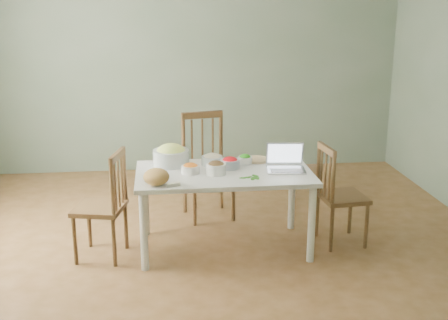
{
  "coord_description": "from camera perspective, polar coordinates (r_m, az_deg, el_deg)",
  "views": [
    {
      "loc": [
        -0.42,
        -4.44,
        2.1
      ],
      "look_at": [
        0.1,
        0.1,
        0.78
      ],
      "focal_mm": 46.11,
      "sensor_mm": 36.0,
      "label": 1
    }
  ],
  "objects": [
    {
      "name": "bowl_squash",
      "position": [
        4.97,
        -5.26,
        0.51
      ],
      "size": [
        0.33,
        0.33,
        0.18
      ],
      "primitive_type": null,
      "rotation": [
        0.0,
        0.0,
        -0.06
      ],
      "color": "#F3E578",
      "rests_on": "dining_table"
    },
    {
      "name": "laptop",
      "position": [
        4.8,
        6.21,
        0.15
      ],
      "size": [
        0.35,
        0.31,
        0.22
      ],
      "primitive_type": null,
      "rotation": [
        0.0,
        0.0,
        -0.11
      ],
      "color": "silver",
      "rests_on": "dining_table"
    },
    {
      "name": "flatbread",
      "position": [
        5.1,
        3.24,
        0.04
      ],
      "size": [
        0.25,
        0.25,
        0.02
      ],
      "primitive_type": "cylinder",
      "rotation": [
        0.0,
        0.0,
        0.13
      ],
      "color": "tan",
      "rests_on": "dining_table"
    },
    {
      "name": "chair_right",
      "position": [
        5.07,
        11.69,
        -3.37
      ],
      "size": [
        0.41,
        0.42,
        0.88
      ],
      "primitive_type": null,
      "rotation": [
        0.0,
        0.0,
        1.67
      ],
      "color": "#442712",
      "rests_on": "floor"
    },
    {
      "name": "bowl_redpep",
      "position": [
        4.86,
        0.6,
        -0.28
      ],
      "size": [
        0.18,
        0.18,
        0.1
      ],
      "primitive_type": null,
      "rotation": [
        0.0,
        0.0,
        -0.13
      ],
      "color": "#C40906",
      "rests_on": "dining_table"
    },
    {
      "name": "chair_far",
      "position": [
        5.53,
        -1.57,
        -0.7
      ],
      "size": [
        0.53,
        0.51,
        1.01
      ],
      "primitive_type": null,
      "rotation": [
        0.0,
        0.0,
        0.21
      ],
      "color": "#442712",
      "rests_on": "floor"
    },
    {
      "name": "bowl_mushroom",
      "position": [
        4.7,
        -0.79,
        -0.78
      ],
      "size": [
        0.21,
        0.21,
        0.11
      ],
      "primitive_type": null,
      "rotation": [
        0.0,
        0.0,
        -0.31
      ],
      "color": "#452B18",
      "rests_on": "dining_table"
    },
    {
      "name": "wall_back",
      "position": [
        6.99,
        -3.09,
        9.88
      ],
      "size": [
        5.0,
        0.0,
        2.7
      ],
      "primitive_type": "cube",
      "color": "#546851",
      "rests_on": "ground"
    },
    {
      "name": "wall_front",
      "position": [
        2.12,
        5.38,
        -4.69
      ],
      "size": [
        5.0,
        0.0,
        2.7
      ],
      "primitive_type": "cube",
      "color": "#546851",
      "rests_on": "ground"
    },
    {
      "name": "basil_bunch",
      "position": [
        4.62,
        2.53,
        -1.67
      ],
      "size": [
        0.19,
        0.19,
        0.02
      ],
      "primitive_type": null,
      "color": "#30661F",
      "rests_on": "dining_table"
    },
    {
      "name": "floor",
      "position": [
        4.93,
        -1.02,
        -9.16
      ],
      "size": [
        5.0,
        5.0,
        0.0
      ],
      "primitive_type": "cube",
      "color": "brown",
      "rests_on": "ground"
    },
    {
      "name": "chair_left",
      "position": [
        4.8,
        -12.26,
        -4.39
      ],
      "size": [
        0.46,
        0.47,
        0.9
      ],
      "primitive_type": null,
      "rotation": [
        0.0,
        0.0,
        -1.8
      ],
      "color": "#442712",
      "rests_on": "floor"
    },
    {
      "name": "bowl_onion",
      "position": [
        4.96,
        -1.2,
        0.07
      ],
      "size": [
        0.24,
        0.24,
        0.1
      ],
      "primitive_type": null,
      "rotation": [
        0.0,
        0.0,
        0.39
      ],
      "color": "beige",
      "rests_on": "dining_table"
    },
    {
      "name": "butter_stick",
      "position": [
        4.42,
        -5.06,
        -2.46
      ],
      "size": [
        0.11,
        0.07,
        0.03
      ],
      "primitive_type": "cube",
      "rotation": [
        0.0,
        0.0,
        0.43
      ],
      "color": "white",
      "rests_on": "dining_table"
    },
    {
      "name": "dining_table",
      "position": [
        4.9,
        -0.0,
        -4.98
      ],
      "size": [
        1.46,
        0.82,
        0.68
      ],
      "primitive_type": null,
      "color": "white",
      "rests_on": "floor"
    },
    {
      "name": "bowl_broccoli",
      "position": [
        5.01,
        2.1,
        0.12
      ],
      "size": [
        0.13,
        0.13,
        0.08
      ],
      "primitive_type": null,
      "rotation": [
        0.0,
        0.0,
        0.01
      ],
      "color": "#145D0D",
      "rests_on": "dining_table"
    },
    {
      "name": "bread_boule",
      "position": [
        4.46,
        -6.73,
        -1.66
      ],
      "size": [
        0.25,
        0.25,
        0.13
      ],
      "primitive_type": "ellipsoid",
      "rotation": [
        0.0,
        0.0,
        0.31
      ],
      "color": "tan",
      "rests_on": "dining_table"
    },
    {
      "name": "bowl_carrot",
      "position": [
        4.74,
        -3.34,
        -0.82
      ],
      "size": [
        0.16,
        0.16,
        0.08
      ],
      "primitive_type": null,
      "rotation": [
        0.0,
        0.0,
        0.03
      ],
      "color": "#CA602B",
      "rests_on": "dining_table"
    }
  ]
}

